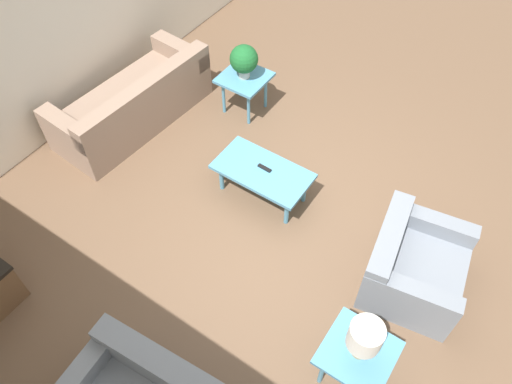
{
  "coord_description": "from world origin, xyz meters",
  "views": [
    {
      "loc": [
        -1.55,
        2.77,
        4.38
      ],
      "look_at": [
        0.17,
        0.22,
        0.55
      ],
      "focal_mm": 35.0,
      "sensor_mm": 36.0,
      "label": 1
    }
  ],
  "objects": [
    {
      "name": "armchair",
      "position": [
        -1.43,
        -0.04,
        0.28
      ],
      "size": [
        0.99,
        1.09,
        0.68
      ],
      "rotation": [
        0.0,
        0.0,
        -1.41
      ],
      "color": "slate",
      "rests_on": "ground_plane"
    },
    {
      "name": "wall_right",
      "position": [
        3.06,
        0.0,
        1.35
      ],
      "size": [
        0.12,
        7.2,
        2.7
      ],
      "color": "silver",
      "rests_on": "ground_plane"
    },
    {
      "name": "table_lamp",
      "position": [
        -1.39,
        1.09,
        0.8
      ],
      "size": [
        0.27,
        0.27,
        0.43
      ],
      "color": "#997F4C",
      "rests_on": "side_table_lamp"
    },
    {
      "name": "sofa",
      "position": [
        2.32,
        -0.28,
        0.28
      ],
      "size": [
        0.98,
        2.07,
        0.73
      ],
      "rotation": [
        0.0,
        0.0,
        1.5
      ],
      "color": "gray",
      "rests_on": "ground_plane"
    },
    {
      "name": "side_table_plant",
      "position": [
        1.32,
        -1.23,
        0.45
      ],
      "size": [
        0.56,
        0.56,
        0.52
      ],
      "color": "teal",
      "rests_on": "ground_plane"
    },
    {
      "name": "potted_plant",
      "position": [
        1.32,
        -1.23,
        0.77
      ],
      "size": [
        0.34,
        0.34,
        0.43
      ],
      "color": "#B2ADA3",
      "rests_on": "side_table_plant"
    },
    {
      "name": "ground_plane",
      "position": [
        0.0,
        0.0,
        0.0
      ],
      "size": [
        14.0,
        14.0,
        0.0
      ],
      "primitive_type": "plane",
      "color": "brown"
    },
    {
      "name": "side_table_lamp",
      "position": [
        -1.39,
        1.09,
        0.45
      ],
      "size": [
        0.56,
        0.56,
        0.52
      ],
      "color": "teal",
      "rests_on": "ground_plane"
    },
    {
      "name": "coffee_table",
      "position": [
        0.35,
        -0.17,
        0.36
      ],
      "size": [
        1.04,
        0.55,
        0.4
      ],
      "color": "teal",
      "rests_on": "ground_plane"
    },
    {
      "name": "remote_control",
      "position": [
        0.34,
        -0.2,
        0.41
      ],
      "size": [
        0.16,
        0.05,
        0.02
      ],
      "color": "black",
      "rests_on": "coffee_table"
    }
  ]
}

